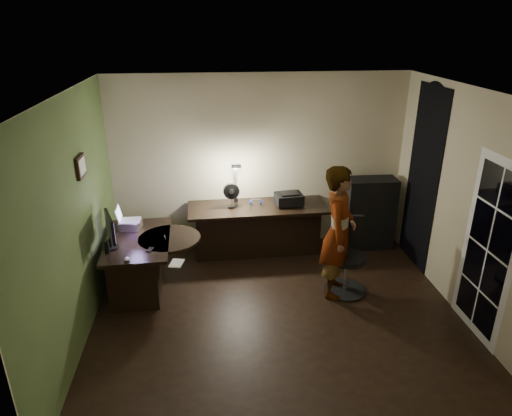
{
  "coord_description": "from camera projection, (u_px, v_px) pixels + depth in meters",
  "views": [
    {
      "loc": [
        -0.76,
        -4.69,
        3.4
      ],
      "look_at": [
        -0.15,
        1.05,
        1.0
      ],
      "focal_mm": 32.0,
      "sensor_mm": 36.0,
      "label": 1
    }
  ],
  "objects": [
    {
      "name": "notepad",
      "position": [
        177.0,
        263.0,
        5.3
      ],
      "size": [
        0.19,
        0.23,
        0.01
      ],
      "primitive_type": "cube",
      "rotation": [
        0.0,
        0.0,
        -0.24
      ],
      "color": "silver",
      "rests_on": "desk_left"
    },
    {
      "name": "floor",
      "position": [
        277.0,
        314.0,
        5.68
      ],
      "size": [
        4.5,
        4.0,
        0.01
      ],
      "primitive_type": "cube",
      "color": "black",
      "rests_on": "ground"
    },
    {
      "name": "laptop",
      "position": [
        129.0,
        214.0,
        6.11
      ],
      "size": [
        0.31,
        0.29,
        0.2
      ],
      "primitive_type": "cube",
      "rotation": [
        0.0,
        0.0,
        0.04
      ],
      "color": "silver",
      "rests_on": "laptop_stand"
    },
    {
      "name": "framed_picture",
      "position": [
        80.0,
        166.0,
        5.17
      ],
      "size": [
        0.04,
        0.3,
        0.25
      ],
      "primitive_type": "cube",
      "color": "black",
      "rests_on": "wall_left"
    },
    {
      "name": "mouse",
      "position": [
        127.0,
        259.0,
        5.37
      ],
      "size": [
        0.08,
        0.11,
        0.04
      ],
      "primitive_type": "ellipsoid",
      "rotation": [
        0.0,
        0.0,
        -0.22
      ],
      "color": "silver",
      "rests_on": "desk_left"
    },
    {
      "name": "laptop_stand",
      "position": [
        131.0,
        225.0,
        6.17
      ],
      "size": [
        0.31,
        0.28,
        0.11
      ],
      "primitive_type": "cube",
      "rotation": [
        0.0,
        0.0,
        -0.24
      ],
      "color": "silver",
      "rests_on": "desk_left"
    },
    {
      "name": "printer",
      "position": [
        289.0,
        198.0,
        6.88
      ],
      "size": [
        0.43,
        0.35,
        0.18
      ],
      "primitive_type": "cube",
      "rotation": [
        0.0,
        0.0,
        0.1
      ],
      "color": "black",
      "rests_on": "desk_right"
    },
    {
      "name": "desk_left",
      "position": [
        141.0,
        265.0,
        6.05
      ],
      "size": [
        0.85,
        1.34,
        0.76
      ],
      "primitive_type": "cube",
      "rotation": [
        0.0,
        0.0,
        0.03
      ],
      "color": "black",
      "rests_on": "floor"
    },
    {
      "name": "desk_fan",
      "position": [
        231.0,
        195.0,
        6.74
      ],
      "size": [
        0.25,
        0.15,
        0.37
      ],
      "primitive_type": "cube",
      "rotation": [
        0.0,
        0.0,
        0.1
      ],
      "color": "black",
      "rests_on": "desk_right"
    },
    {
      "name": "wall_right",
      "position": [
        468.0,
        206.0,
        5.39
      ],
      "size": [
        0.01,
        4.0,
        2.7
      ],
      "primitive_type": "cube",
      "color": "#BDB18C",
      "rests_on": "floor"
    },
    {
      "name": "person",
      "position": [
        338.0,
        233.0,
        5.8
      ],
      "size": [
        0.62,
        0.74,
        1.77
      ],
      "primitive_type": "imported",
      "rotation": [
        0.0,
        0.0,
        1.2
      ],
      "color": "#D8A88C",
      "rests_on": "floor"
    },
    {
      "name": "desk_lamp",
      "position": [
        235.0,
        180.0,
        6.88
      ],
      "size": [
        0.25,
        0.35,
        0.7
      ],
      "primitive_type": "cube",
      "rotation": [
        0.0,
        0.0,
        -0.28
      ],
      "color": "black",
      "rests_on": "desk_right"
    },
    {
      "name": "office_chair",
      "position": [
        348.0,
        258.0,
        5.97
      ],
      "size": [
        0.65,
        0.65,
        1.01
      ],
      "primitive_type": "cube",
      "rotation": [
        0.0,
        0.0,
        -0.16
      ],
      "color": "black",
      "rests_on": "floor"
    },
    {
      "name": "ceiling",
      "position": [
        282.0,
        92.0,
        4.64
      ],
      "size": [
        4.5,
        4.0,
        0.01
      ],
      "primitive_type": "cube",
      "color": "silver",
      "rests_on": "floor"
    },
    {
      "name": "phone",
      "position": [
        150.0,
        249.0,
        5.62
      ],
      "size": [
        0.09,
        0.13,
        0.01
      ],
      "primitive_type": "cube",
      "rotation": [
        0.0,
        0.0,
        -0.26
      ],
      "color": "black",
      "rests_on": "desk_left"
    },
    {
      "name": "arched_doorway",
      "position": [
        423.0,
        179.0,
        6.46
      ],
      "size": [
        0.01,
        0.9,
        2.6
      ],
      "primitive_type": "cube",
      "color": "black",
      "rests_on": "floor"
    },
    {
      "name": "french_door",
      "position": [
        488.0,
        251.0,
        4.99
      ],
      "size": [
        0.02,
        0.92,
        2.1
      ],
      "primitive_type": "cube",
      "color": "white",
      "rests_on": "floor"
    },
    {
      "name": "speaker",
      "position": [
        107.0,
        247.0,
        5.52
      ],
      "size": [
        0.06,
        0.06,
        0.16
      ],
      "primitive_type": "cylinder",
      "rotation": [
        0.0,
        0.0,
        -0.01
      ],
      "color": "black",
      "rests_on": "desk_left"
    },
    {
      "name": "desk_right",
      "position": [
        258.0,
        230.0,
        7.02
      ],
      "size": [
        2.11,
        0.79,
        0.78
      ],
      "primitive_type": "cube",
      "rotation": [
        0.0,
        0.0,
        0.03
      ],
      "color": "black",
      "rests_on": "floor"
    },
    {
      "name": "monitor",
      "position": [
        109.0,
        236.0,
        5.61
      ],
      "size": [
        0.26,
        0.49,
        0.32
      ],
      "primitive_type": "cube",
      "rotation": [
        0.0,
        0.0,
        0.34
      ],
      "color": "black",
      "rests_on": "desk_left"
    },
    {
      "name": "wall_left",
      "position": [
        74.0,
        223.0,
        4.94
      ],
      "size": [
        0.01,
        4.0,
        2.7
      ],
      "primitive_type": "cube",
      "color": "#BDB18C",
      "rests_on": "floor"
    },
    {
      "name": "cabinet",
      "position": [
        369.0,
        213.0,
        7.18
      ],
      "size": [
        0.77,
        0.4,
        1.14
      ],
      "primitive_type": "cube",
      "rotation": [
        0.0,
        0.0,
        -0.03
      ],
      "color": "black",
      "rests_on": "floor"
    },
    {
      "name": "pen",
      "position": [
        165.0,
        237.0,
        5.93
      ],
      "size": [
        0.04,
        0.15,
        0.01
      ],
      "primitive_type": "cube",
      "rotation": [
        0.0,
        0.0,
        0.21
      ],
      "color": "black",
      "rests_on": "desk_left"
    },
    {
      "name": "headphones",
      "position": [
        256.0,
        202.0,
        6.87
      ],
      "size": [
        0.21,
        0.12,
        0.09
      ],
      "primitive_type": "cube",
      "rotation": [
        0.0,
        0.0,
        -0.19
      ],
      "color": "navy",
      "rests_on": "desk_right"
    },
    {
      "name": "wall_front",
      "position": [
        321.0,
        322.0,
        3.32
      ],
      "size": [
        4.5,
        0.01,
        2.7
      ],
      "primitive_type": "cube",
      "color": "#BDB18C",
      "rests_on": "floor"
    },
    {
      "name": "wall_back",
      "position": [
        259.0,
        163.0,
        7.01
      ],
      "size": [
        4.5,
        0.01,
        2.7
      ],
      "primitive_type": "cube",
      "color": "#BDB18C",
      "rests_on": "floor"
    },
    {
      "name": "green_wall_overlay",
      "position": [
        75.0,
        223.0,
        4.94
      ],
      "size": [
        0.0,
        4.0,
        2.7
      ],
      "primitive_type": "cube",
      "color": "#4A612F",
      "rests_on": "floor"
    }
  ]
}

